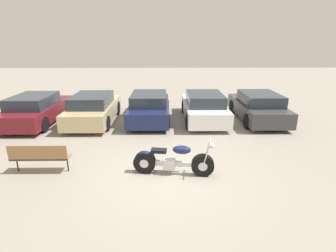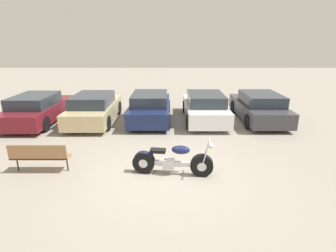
{
  "view_description": "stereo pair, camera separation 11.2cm",
  "coord_description": "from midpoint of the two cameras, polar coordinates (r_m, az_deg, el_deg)",
  "views": [
    {
      "loc": [
        -0.05,
        -6.85,
        3.71
      ],
      "look_at": [
        0.06,
        1.79,
        0.85
      ],
      "focal_mm": 28.0,
      "sensor_mm": 36.0,
      "label": 1
    },
    {
      "loc": [
        0.06,
        -6.85,
        3.71
      ],
      "look_at": [
        0.06,
        1.79,
        0.85
      ],
      "focal_mm": 28.0,
      "sensor_mm": 36.0,
      "label": 2
    }
  ],
  "objects": [
    {
      "name": "parked_car_white",
      "position": [
        12.62,
        8.27,
        4.05
      ],
      "size": [
        1.9,
        4.32,
        1.34
      ],
      "color": "white",
      "rests_on": "ground_plane"
    },
    {
      "name": "motorcycle",
      "position": [
        7.56,
        1.18,
        -7.62
      ],
      "size": [
        2.32,
        0.74,
        1.06
      ],
      "color": "black",
      "rests_on": "ground_plane"
    },
    {
      "name": "parked_car_maroon",
      "position": [
        13.55,
        -26.22,
        3.32
      ],
      "size": [
        1.9,
        4.32,
        1.34
      ],
      "color": "maroon",
      "rests_on": "ground_plane"
    },
    {
      "name": "park_bench",
      "position": [
        8.43,
        -25.82,
        -5.68
      ],
      "size": [
        1.67,
        0.4,
        0.89
      ],
      "color": "#997047",
      "rests_on": "ground_plane"
    },
    {
      "name": "ground_plane",
      "position": [
        7.79,
        -0.01,
        -10.13
      ],
      "size": [
        60.0,
        60.0,
        0.0
      ],
      "primitive_type": "plane",
      "color": "gray"
    },
    {
      "name": "parked_car_dark_grey",
      "position": [
        13.26,
        19.45,
        3.88
      ],
      "size": [
        1.9,
        4.32,
        1.34
      ],
      "color": "#3D3D42",
      "rests_on": "ground_plane"
    },
    {
      "name": "parked_car_champagne",
      "position": [
        12.76,
        -15.4,
        3.73
      ],
      "size": [
        1.9,
        4.32,
        1.34
      ],
      "color": "#C6B284",
      "rests_on": "ground_plane"
    },
    {
      "name": "parked_car_navy",
      "position": [
        12.56,
        -3.6,
        4.13
      ],
      "size": [
        1.9,
        4.32,
        1.34
      ],
      "color": "#19234C",
      "rests_on": "ground_plane"
    }
  ]
}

